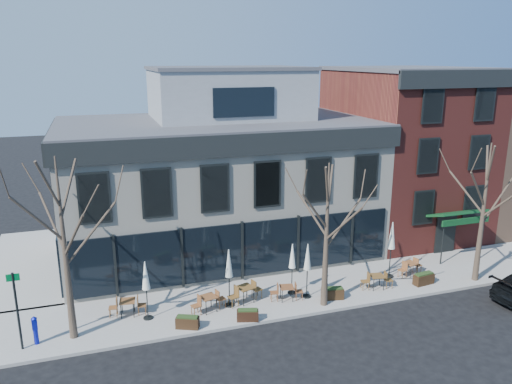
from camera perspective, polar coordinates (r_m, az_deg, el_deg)
name	(u,v)px	position (r m, az deg, el deg)	size (l,w,h in m)	color
ground	(242,282)	(27.44, -1.62, -10.28)	(120.00, 120.00, 0.00)	black
sidewalk_front	(313,290)	(26.64, 6.58, -11.03)	(33.50, 4.70, 0.15)	gray
sidewalk_side	(28,265)	(32.27, -24.61, -7.57)	(4.50, 12.00, 0.15)	gray
corner_building	(219,177)	(30.52, -4.27, 1.74)	(18.39, 10.39, 11.10)	silver
red_brick_building	(403,150)	(35.56, 16.44, 4.58)	(8.20, 11.78, 11.18)	maroon
bg_building	(507,149)	(42.81, 26.76, 4.41)	(12.00, 12.00, 10.00)	#8C664C
tree_corner	(65,248)	(21.96, -21.00, -5.98)	(3.93, 3.98, 7.92)	#382B21
tree_mid	(327,234)	(23.64, 8.09, -4.76)	(3.50, 3.55, 7.04)	#382B21
tree_right	(483,211)	(28.58, 24.56, -2.02)	(3.72, 3.77, 7.48)	#382B21
sign_pole	(17,307)	(22.75, -25.66, -11.72)	(0.50, 0.10, 3.40)	black
call_box	(35,329)	(23.43, -23.92, -14.14)	(0.25, 0.25, 1.28)	#0B1191
cafe_set_0	(128,306)	(24.48, -14.47, -12.49)	(1.78, 0.79, 0.92)	brown
cafe_set_1	(209,302)	(24.19, -5.44, -12.39)	(1.82, 0.89, 0.93)	brown
cafe_set_2	(245,293)	(24.87, -1.24, -11.41)	(1.94, 1.03, 1.00)	brown
cafe_set_3	(287,292)	(25.15, 3.52, -11.29)	(1.70, 0.79, 0.87)	brown
cafe_set_4	(377,280)	(26.98, 13.64, -9.77)	(1.74, 0.79, 0.90)	brown
cafe_set_5	(410,267)	(29.04, 17.19, -8.21)	(1.72, 0.86, 0.88)	brown
umbrella_0	(146,279)	(23.33, -12.49, -9.65)	(0.45, 0.45, 2.82)	black
umbrella_1	(229,266)	(23.90, -3.11, -8.48)	(0.47, 0.47, 2.92)	black
umbrella_2	(292,259)	(25.25, 4.17, -7.61)	(0.43, 0.43, 2.67)	black
umbrella_3	(308,260)	(24.87, 5.91, -7.71)	(0.45, 0.45, 2.84)	black
umbrella_4	(392,238)	(27.85, 15.25, -5.15)	(0.50, 0.50, 3.15)	black
planter_0	(188,322)	(23.05, -7.83, -14.51)	(1.10, 0.79, 0.57)	black
planter_1	(248,315)	(23.42, -0.96, -13.87)	(1.06, 0.66, 0.55)	black
planter_2	(332,293)	(25.56, 8.73, -11.36)	(1.14, 0.63, 0.61)	#312010
planter_3	(424,279)	(28.20, 18.61, -9.36)	(1.18, 0.59, 0.63)	black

